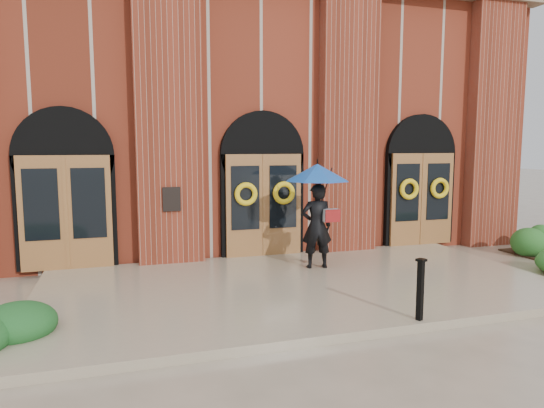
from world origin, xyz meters
name	(u,v)px	position (x,y,z in m)	size (l,w,h in m)	color
ground	(303,292)	(0.00, 0.00, 0.00)	(90.00, 90.00, 0.00)	gray
landing	(300,286)	(0.00, 0.15, 0.07)	(10.00, 5.30, 0.15)	gray
church_building	(216,128)	(0.00, 8.78, 3.50)	(16.20, 12.53, 7.00)	maroon
man_with_umbrella	(317,195)	(0.77, 1.17, 1.77)	(1.66, 1.66, 2.31)	black
metal_post	(420,288)	(1.03, -2.35, 0.66)	(0.17, 0.17, 0.98)	black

